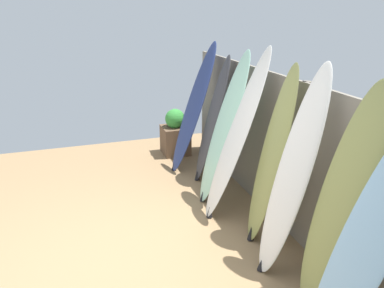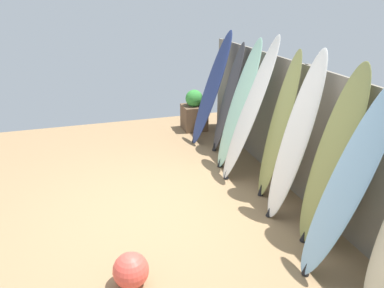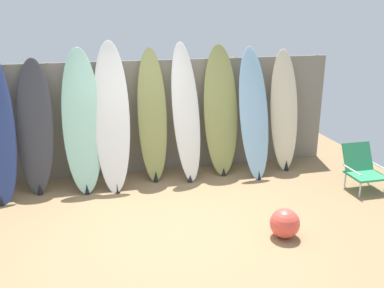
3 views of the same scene
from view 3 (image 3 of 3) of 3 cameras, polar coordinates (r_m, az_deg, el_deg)
ground at (r=5.33m, az=-2.45°, el=-11.15°), size 7.68×7.68×0.00m
fence_back at (r=6.85m, az=-5.88°, el=3.56°), size 6.08×0.11×1.80m
surfboard_charcoal_1 at (r=6.48m, az=-20.22°, el=2.11°), size 0.58×0.61×1.91m
surfboard_seafoam_2 at (r=6.33m, az=-14.47°, el=2.91°), size 0.56×0.68×2.04m
surfboard_white_3 at (r=6.31m, az=-10.63°, el=3.50°), size 0.57×0.81×2.13m
surfboard_olive_4 at (r=6.51m, az=-5.30°, el=3.60°), size 0.46×0.47×2.01m
surfboard_white_5 at (r=6.53m, az=-0.81°, el=4.17°), size 0.49×0.67×2.09m
surfboard_olive_6 at (r=6.77m, az=3.85°, el=4.39°), size 0.57×0.55×2.04m
surfboard_skyblue_7 at (r=6.77m, az=8.24°, el=4.07°), size 0.49×0.79×2.00m
surfboard_cream_8 at (r=7.15m, az=12.17°, el=4.34°), size 0.51×0.57×1.94m
beach_chair at (r=6.80m, az=21.72°, el=-2.87°), size 0.50×0.57×0.64m
beach_ball at (r=5.18m, az=12.27°, el=-10.28°), size 0.35×0.35×0.35m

